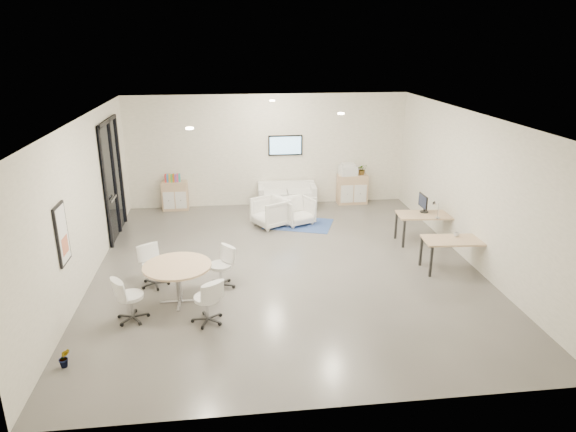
# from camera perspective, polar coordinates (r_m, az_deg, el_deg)

# --- Properties ---
(room_shell) EXTENTS (9.60, 10.60, 4.80)m
(room_shell) POSITION_cam_1_polar(r_m,az_deg,el_deg) (10.52, -0.19, 2.28)
(room_shell) COLOR #55524E
(room_shell) RESTS_ON ground
(glass_door) EXTENTS (0.09, 1.90, 2.85)m
(glass_door) POSITION_cam_1_polar(r_m,az_deg,el_deg) (13.19, -18.90, 4.28)
(glass_door) COLOR black
(glass_door) RESTS_ON room_shell
(artwork) EXTENTS (0.05, 0.54, 1.04)m
(artwork) POSITION_cam_1_polar(r_m,az_deg,el_deg) (9.38, -23.82, -1.89)
(artwork) COLOR black
(artwork) RESTS_ON room_shell
(wall_tv) EXTENTS (0.98, 0.06, 0.58)m
(wall_tv) POSITION_cam_1_polar(r_m,az_deg,el_deg) (14.84, -0.30, 7.86)
(wall_tv) COLOR black
(wall_tv) RESTS_ON room_shell
(ceiling_spots) EXTENTS (3.14, 4.14, 0.03)m
(ceiling_spots) POSITION_cam_1_polar(r_m,az_deg,el_deg) (10.97, -1.77, 11.43)
(ceiling_spots) COLOR #FFEAC6
(ceiling_spots) RESTS_ON room_shell
(sideboard_left) EXTENTS (0.73, 0.38, 0.82)m
(sideboard_left) POSITION_cam_1_polar(r_m,az_deg,el_deg) (14.97, -12.42, 2.21)
(sideboard_left) COLOR tan
(sideboard_left) RESTS_ON room_shell
(sideboard_right) EXTENTS (0.87, 0.42, 0.87)m
(sideboard_right) POSITION_cam_1_polar(r_m,az_deg,el_deg) (15.31, 7.14, 2.99)
(sideboard_right) COLOR tan
(sideboard_right) RESTS_ON room_shell
(books) EXTENTS (0.43, 0.14, 0.22)m
(books) POSITION_cam_1_polar(r_m,az_deg,el_deg) (14.84, -12.70, 4.13)
(books) COLOR red
(books) RESTS_ON sideboard_left
(printer) EXTENTS (0.52, 0.44, 0.34)m
(printer) POSITION_cam_1_polar(r_m,az_deg,el_deg) (15.13, 6.69, 5.14)
(printer) COLOR white
(printer) RESTS_ON sideboard_right
(loveseat) EXTENTS (1.69, 0.91, 0.62)m
(loveseat) POSITION_cam_1_polar(r_m,az_deg,el_deg) (14.82, -0.11, 2.20)
(loveseat) COLOR silver
(loveseat) RESTS_ON room_shell
(blue_rug) EXTENTS (2.00, 1.66, 0.01)m
(blue_rug) POSITION_cam_1_polar(r_m,az_deg,el_deg) (13.58, 1.16, -0.88)
(blue_rug) COLOR navy
(blue_rug) RESTS_ON room_shell
(armchair_left) EXTENTS (1.03, 1.05, 0.82)m
(armchair_left) POSITION_cam_1_polar(r_m,az_deg,el_deg) (13.34, -1.97, 0.58)
(armchair_left) COLOR silver
(armchair_left) RESTS_ON room_shell
(armchair_right) EXTENTS (0.96, 0.93, 0.77)m
(armchair_right) POSITION_cam_1_polar(r_m,az_deg,el_deg) (13.50, 1.02, 0.70)
(armchair_right) COLOR silver
(armchair_right) RESTS_ON room_shell
(desk_rear) EXTENTS (1.40, 0.80, 0.70)m
(desk_rear) POSITION_cam_1_polar(r_m,az_deg,el_deg) (12.63, 15.09, -0.11)
(desk_rear) COLOR tan
(desk_rear) RESTS_ON room_shell
(desk_front) EXTENTS (1.36, 0.76, 0.68)m
(desk_front) POSITION_cam_1_polar(r_m,az_deg,el_deg) (11.29, 18.07, -2.81)
(desk_front) COLOR tan
(desk_front) RESTS_ON room_shell
(monitor) EXTENTS (0.20, 0.50, 0.44)m
(monitor) POSITION_cam_1_polar(r_m,az_deg,el_deg) (12.66, 14.80, 1.42)
(monitor) COLOR black
(monitor) RESTS_ON desk_rear
(round_table) EXTENTS (1.24, 1.24, 0.76)m
(round_table) POSITION_cam_1_polar(r_m,az_deg,el_deg) (9.60, -12.19, -5.80)
(round_table) COLOR tan
(round_table) RESTS_ON room_shell
(meeting_chairs) EXTENTS (2.33, 2.33, 0.82)m
(meeting_chairs) POSITION_cam_1_polar(r_m,az_deg,el_deg) (9.71, -12.08, -7.21)
(meeting_chairs) COLOR white
(meeting_chairs) RESTS_ON room_shell
(plant_cabinet) EXTENTS (0.31, 0.34, 0.24)m
(plant_cabinet) POSITION_cam_1_polar(r_m,az_deg,el_deg) (15.22, 8.25, 5.02)
(plant_cabinet) COLOR #3F7F3F
(plant_cabinet) RESTS_ON sideboard_right
(plant_floor) EXTENTS (0.25, 0.34, 0.14)m
(plant_floor) POSITION_cam_1_polar(r_m,az_deg,el_deg) (8.63, -23.52, -14.72)
(plant_floor) COLOR #3F7F3F
(plant_floor) RESTS_ON room_shell
(cup) EXTENTS (0.11, 0.09, 0.11)m
(cup) POSITION_cam_1_polar(r_m,az_deg,el_deg) (11.42, 18.23, -1.91)
(cup) COLOR white
(cup) RESTS_ON desk_front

